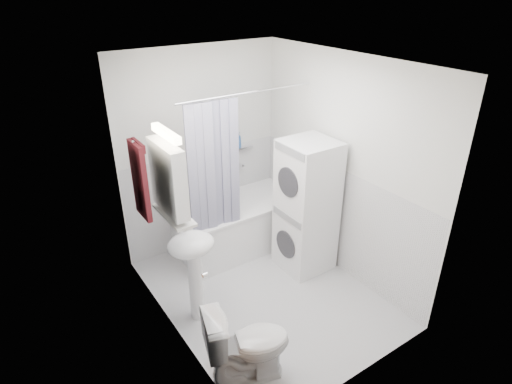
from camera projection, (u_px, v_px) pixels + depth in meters
floor at (264, 293)px, 4.57m from camera, size 2.60×2.60×0.00m
room_walls at (266, 165)px, 3.90m from camera, size 2.60×2.60×2.60m
wainscot at (249, 233)px, 4.52m from camera, size 1.98×2.58×2.58m
door at (205, 275)px, 3.24m from camera, size 0.05×2.00×2.00m
bathtub at (242, 221)px, 5.25m from camera, size 1.60×0.76×0.61m
tub_spout at (240, 165)px, 5.33m from camera, size 0.04×0.12×0.04m
curtain_rod at (256, 91)px, 4.27m from camera, size 1.78×0.02×0.02m
shower_curtain at (215, 172)px, 4.35m from camera, size 0.55×0.02×1.45m
sink at (192, 258)px, 3.95m from camera, size 0.44×0.37×1.04m
medicine_cabinet at (168, 176)px, 3.49m from camera, size 0.13×0.50×0.71m
shelf at (174, 215)px, 3.66m from camera, size 0.18×0.54×0.02m
shower_caddy at (244, 147)px, 5.25m from camera, size 0.22×0.06×0.02m
towel at (140, 179)px, 4.07m from camera, size 0.07×0.33×0.79m
washer_dryer at (306, 207)px, 4.69m from camera, size 0.56×0.54×1.52m
toilet at (248, 345)px, 3.48m from camera, size 0.79×0.59×0.69m
soap_pump at (187, 226)px, 3.97m from camera, size 0.08×0.17×0.08m
shelf_bottle at (181, 217)px, 3.53m from camera, size 0.07×0.18×0.07m
shelf_cup at (168, 203)px, 3.72m from camera, size 0.10×0.09×0.10m
shampoo_a at (230, 145)px, 5.11m from camera, size 0.13×0.17×0.13m
shampoo_b at (238, 145)px, 5.18m from camera, size 0.08×0.21×0.08m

